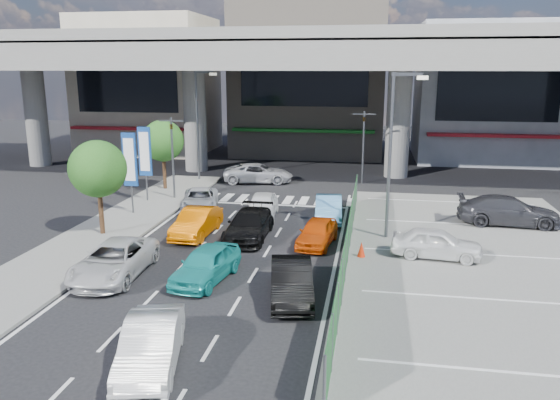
% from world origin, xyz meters
% --- Properties ---
extents(ground, '(120.00, 120.00, 0.00)m').
position_xyz_m(ground, '(0.00, 0.00, 0.00)').
color(ground, black).
rests_on(ground, ground).
extents(parking_lot, '(12.00, 28.00, 0.06)m').
position_xyz_m(parking_lot, '(11.00, 2.00, 0.03)').
color(parking_lot, slate).
rests_on(parking_lot, ground).
extents(sidewalk_left, '(4.00, 30.00, 0.12)m').
position_xyz_m(sidewalk_left, '(-7.00, 4.00, 0.06)').
color(sidewalk_left, slate).
rests_on(sidewalk_left, ground).
extents(fence_run, '(0.16, 22.00, 1.80)m').
position_xyz_m(fence_run, '(5.30, 1.00, 0.90)').
color(fence_run, '#1E5927').
rests_on(fence_run, ground).
extents(expressway, '(64.00, 14.00, 10.75)m').
position_xyz_m(expressway, '(0.00, 22.00, 8.76)').
color(expressway, slate).
rests_on(expressway, ground).
extents(building_west, '(12.00, 10.90, 13.00)m').
position_xyz_m(building_west, '(-16.00, 31.97, 6.49)').
color(building_west, '#A9A088').
rests_on(building_west, ground).
extents(building_center, '(14.00, 10.90, 15.00)m').
position_xyz_m(building_center, '(0.00, 32.97, 7.49)').
color(building_center, gray).
rests_on(building_center, ground).
extents(building_east, '(12.00, 10.90, 12.00)m').
position_xyz_m(building_east, '(16.00, 31.97, 5.99)').
color(building_east, gray).
rests_on(building_east, ground).
extents(traffic_light_left, '(1.60, 1.24, 5.20)m').
position_xyz_m(traffic_light_left, '(-6.20, 12.00, 3.94)').
color(traffic_light_left, '#595B60').
rests_on(traffic_light_left, ground).
extents(traffic_light_right, '(1.60, 1.24, 5.20)m').
position_xyz_m(traffic_light_right, '(5.50, 19.00, 3.94)').
color(traffic_light_right, '#595B60').
rests_on(traffic_light_right, ground).
extents(street_lamp_right, '(1.65, 0.22, 8.00)m').
position_xyz_m(street_lamp_right, '(7.17, 6.00, 4.77)').
color(street_lamp_right, '#595B60').
rests_on(street_lamp_right, ground).
extents(street_lamp_left, '(1.65, 0.22, 8.00)m').
position_xyz_m(street_lamp_left, '(-6.33, 18.00, 4.77)').
color(street_lamp_left, '#595B60').
rests_on(street_lamp_left, ground).
extents(signboard_near, '(0.80, 0.14, 4.70)m').
position_xyz_m(signboard_near, '(-7.20, 7.99, 3.06)').
color(signboard_near, '#595B60').
rests_on(signboard_near, ground).
extents(signboard_far, '(0.80, 0.14, 4.70)m').
position_xyz_m(signboard_far, '(-7.60, 10.99, 3.06)').
color(signboard_far, '#595B60').
rests_on(signboard_far, ground).
extents(tree_near, '(2.80, 2.80, 4.80)m').
position_xyz_m(tree_near, '(-7.00, 4.00, 3.39)').
color(tree_near, '#382314').
rests_on(tree_near, ground).
extents(tree_far, '(2.80, 2.80, 4.80)m').
position_xyz_m(tree_far, '(-7.80, 14.50, 3.39)').
color(tree_far, '#382314').
rests_on(tree_far, ground).
extents(hatch_white_back_mid, '(2.40, 4.41, 1.38)m').
position_xyz_m(hatch_white_back_mid, '(0.31, -7.31, 0.69)').
color(hatch_white_back_mid, silver).
rests_on(hatch_white_back_mid, ground).
extents(sedan_white_mid_left, '(2.50, 5.06, 1.38)m').
position_xyz_m(sedan_white_mid_left, '(-3.86, -1.07, 0.69)').
color(sedan_white_mid_left, silver).
rests_on(sedan_white_mid_left, ground).
extents(taxi_teal_mid, '(2.25, 4.24, 1.38)m').
position_xyz_m(taxi_teal_mid, '(-0.10, -0.87, 0.69)').
color(taxi_teal_mid, teal).
rests_on(taxi_teal_mid, ground).
extents(hatch_black_mid_right, '(2.18, 4.38, 1.38)m').
position_xyz_m(hatch_black_mid_right, '(3.47, -2.02, 0.69)').
color(hatch_black_mid_right, black).
rests_on(hatch_black_mid_right, ground).
extents(taxi_orange_left, '(1.61, 4.24, 1.38)m').
position_xyz_m(taxi_orange_left, '(-2.33, 4.77, 0.69)').
color(taxi_orange_left, '#BE5400').
rests_on(taxi_orange_left, ground).
extents(sedan_black_mid, '(1.97, 4.74, 1.37)m').
position_xyz_m(sedan_black_mid, '(0.34, 4.81, 0.68)').
color(sedan_black_mid, black).
rests_on(sedan_black_mid, ground).
extents(taxi_orange_right, '(1.95, 3.84, 1.25)m').
position_xyz_m(taxi_orange_right, '(3.75, 4.32, 0.63)').
color(taxi_orange_right, '#D34709').
rests_on(taxi_orange_right, ground).
extents(wagon_silver_front_left, '(3.03, 4.75, 1.22)m').
position_xyz_m(wagon_silver_front_left, '(-3.79, 9.81, 0.61)').
color(wagon_silver_front_left, silver).
rests_on(wagon_silver_front_left, ground).
extents(sedan_white_front_mid, '(1.92, 4.10, 1.36)m').
position_xyz_m(sedan_white_front_mid, '(0.19, 8.77, 0.68)').
color(sedan_white_front_mid, white).
rests_on(sedan_white_front_mid, ground).
extents(kei_truck_front_right, '(1.75, 4.15, 1.33)m').
position_xyz_m(kei_truck_front_right, '(3.92, 8.75, 0.67)').
color(kei_truck_front_right, '#5494C8').
rests_on(kei_truck_front_right, ground).
extents(crossing_wagon_silver, '(5.34, 3.08, 1.40)m').
position_xyz_m(crossing_wagon_silver, '(-2.00, 18.01, 0.70)').
color(crossing_wagon_silver, '#AAABB2').
rests_on(crossing_wagon_silver, ground).
extents(parked_sedan_white, '(4.05, 2.00, 1.33)m').
position_xyz_m(parked_sedan_white, '(9.11, 3.29, 0.72)').
color(parked_sedan_white, silver).
rests_on(parked_sedan_white, parking_lot).
extents(parked_sedan_dgrey, '(5.32, 2.39, 1.51)m').
position_xyz_m(parked_sedan_dgrey, '(13.42, 9.32, 0.82)').
color(parked_sedan_dgrey, '#303035').
rests_on(parked_sedan_dgrey, parking_lot).
extents(traffic_cone, '(0.43, 0.43, 0.68)m').
position_xyz_m(traffic_cone, '(5.87, 2.85, 0.40)').
color(traffic_cone, red).
rests_on(traffic_cone, parking_lot).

